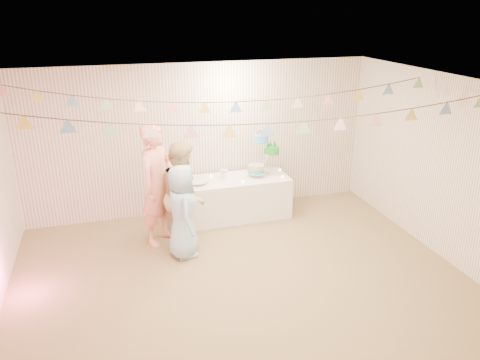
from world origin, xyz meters
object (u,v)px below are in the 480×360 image
object	(u,v)px
table	(234,198)
person_adult_b	(184,195)
person_adult_a	(158,185)
cake_stand	(264,151)
person_child	(182,211)

from	to	relation	value
table	person_adult_b	bearing A→B (deg)	-142.41
person_adult_a	person_adult_b	xyz separation A→B (m)	(0.35, -0.22, -0.12)
cake_stand	person_adult_b	xyz separation A→B (m)	(-1.53, -0.81, -0.30)
cake_stand	person_adult_a	distance (m)	1.98
person_adult_a	cake_stand	bearing A→B (deg)	-30.19
cake_stand	person_child	bearing A→B (deg)	-145.37
cake_stand	person_adult_a	bearing A→B (deg)	-162.62
table	person_adult_b	size ratio (longest dim) A/B	1.15
cake_stand	person_child	xyz separation A→B (m)	(-1.61, -1.11, -0.42)
person_adult_b	person_child	distance (m)	0.34
cake_stand	table	bearing A→B (deg)	-174.81
person_adult_b	person_child	xyz separation A→B (m)	(-0.08, -0.31, -0.12)
person_adult_a	person_adult_b	distance (m)	0.43
table	person_child	world-z (taller)	person_child
person_child	table	bearing A→B (deg)	-45.44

